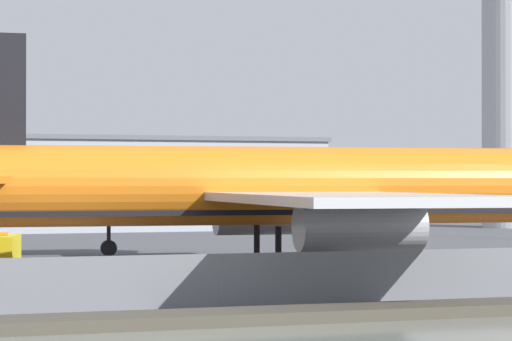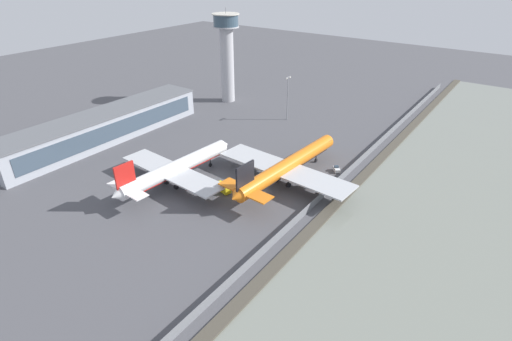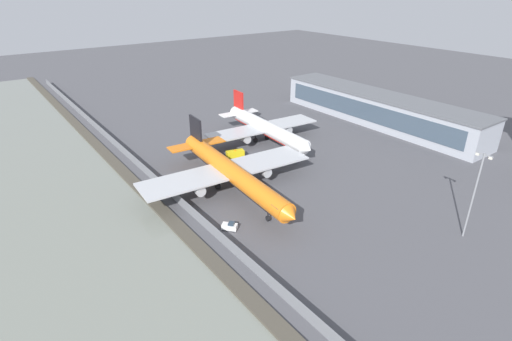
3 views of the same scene
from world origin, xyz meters
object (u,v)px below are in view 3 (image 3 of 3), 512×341
passenger_jet_white_red (265,128)px  cargo_jet_orange (230,171)px  baggage_tug (230,226)px  apron_light_mast_apron_west (475,191)px  ops_van (236,154)px

passenger_jet_white_red → cargo_jet_orange: bearing=-52.2°
cargo_jet_orange → baggage_tug: size_ratio=14.70×
passenger_jet_white_red → baggage_tug: bearing=-45.7°
apron_light_mast_apron_west → baggage_tug: bearing=-129.0°
passenger_jet_white_red → apron_light_mast_apron_west: bearing=1.0°
cargo_jet_orange → passenger_jet_white_red: (-20.49, 26.44, -0.13)m
cargo_jet_orange → ops_van: 20.31m
cargo_jet_orange → passenger_jet_white_red: bearing=127.8°
cargo_jet_orange → baggage_tug: (14.67, -9.65, -4.42)m
baggage_tug → ops_van: bearing=144.5°
passenger_jet_white_red → ops_van: bearing=-72.0°
passenger_jet_white_red → apron_light_mast_apron_west: size_ratio=2.42×
passenger_jet_white_red → ops_van: (4.66, -14.34, -3.81)m
baggage_tug → apron_light_mast_apron_west: 48.83m
cargo_jet_orange → passenger_jet_white_red: cargo_jet_orange is taller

